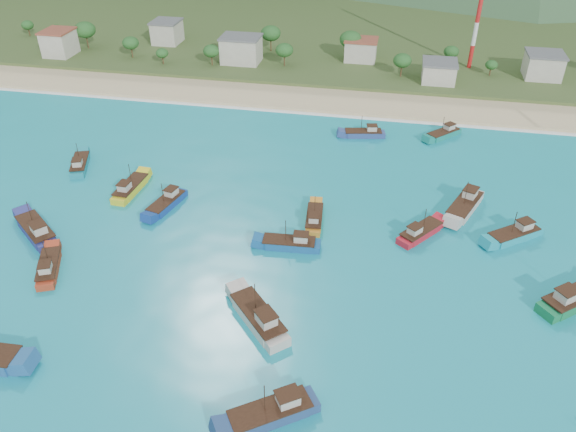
% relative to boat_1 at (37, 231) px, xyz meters
% --- Properties ---
extents(ground, '(600.00, 600.00, 0.00)m').
position_rel_boat_1_xyz_m(ground, '(48.68, -7.83, -0.88)').
color(ground, '#0D7B90').
rests_on(ground, ground).
extents(beach, '(400.00, 18.00, 1.20)m').
position_rel_boat_1_xyz_m(beach, '(48.68, 71.17, -0.88)').
color(beach, beige).
rests_on(beach, ground).
extents(land, '(400.00, 110.00, 2.40)m').
position_rel_boat_1_xyz_m(land, '(48.68, 132.17, -0.88)').
color(land, '#385123').
rests_on(land, ground).
extents(surf_line, '(400.00, 2.50, 0.08)m').
position_rel_boat_1_xyz_m(surf_line, '(48.68, 61.67, -0.88)').
color(surf_line, white).
rests_on(surf_line, ground).
extents(village, '(214.72, 28.05, 7.32)m').
position_rel_boat_1_xyz_m(village, '(50.12, 94.26, 3.90)').
color(village, beige).
rests_on(village, ground).
extents(vegetation, '(281.49, 26.14, 8.78)m').
position_rel_boat_1_xyz_m(vegetation, '(43.33, 96.04, 4.41)').
color(vegetation, '#235623').
rests_on(vegetation, ground).
extents(boat_1, '(11.44, 10.20, 7.02)m').
position_rel_boat_1_xyz_m(boat_1, '(0.00, 0.00, 0.00)').
color(boat_1, navy).
rests_on(boat_1, ground).
extents(boat_4, '(11.80, 10.47, 7.23)m').
position_rel_boat_1_xyz_m(boat_4, '(89.00, -0.51, 0.04)').
color(boat_4, '#116E3E').
rests_on(boat_4, ground).
extents(boat_6, '(10.82, 11.44, 7.19)m').
position_rel_boat_1_xyz_m(boat_6, '(43.57, -13.48, 0.03)').
color(boat_6, '#B9B3A7').
rests_on(boat_6, ground).
extents(boat_7, '(9.91, 4.54, 5.64)m').
position_rel_boat_1_xyz_m(boat_7, '(53.39, 50.86, -0.25)').
color(boat_7, navy).
rests_on(boat_7, ground).
extents(boat_9, '(7.95, 12.37, 7.06)m').
position_rel_boat_1_xyz_m(boat_9, '(74.59, 22.90, 0.01)').
color(boat_9, '#BCB3AA').
rests_on(boat_9, ground).
extents(boat_10, '(5.23, 10.42, 5.91)m').
position_rel_boat_1_xyz_m(boat_10, '(19.06, 13.26, -0.20)').
color(boat_10, navy).
rests_on(boat_10, ground).
extents(boat_12, '(3.60, 9.56, 5.52)m').
position_rel_boat_1_xyz_m(boat_12, '(47.43, 13.50, -0.27)').
color(boat_12, orange).
rests_on(boat_12, ground).
extents(boat_13, '(10.24, 3.64, 5.94)m').
position_rel_boat_1_xyz_m(boat_13, '(44.57, 5.15, -0.20)').
color(boat_13, '#14508D').
rests_on(boat_13, ground).
extents(boat_15, '(10.38, 8.82, 6.26)m').
position_rel_boat_1_xyz_m(boat_15, '(82.56, 15.24, -0.14)').
color(boat_15, '#1598AC').
rests_on(boat_15, ground).
extents(boat_16, '(6.20, 10.25, 5.82)m').
position_rel_boat_1_xyz_m(boat_16, '(-4.64, 24.07, -0.22)').
color(boat_16, teal).
rests_on(boat_16, ground).
extents(boat_18, '(11.25, 9.08, 6.68)m').
position_rel_boat_1_xyz_m(boat_18, '(48.88, -28.74, -0.06)').
color(boat_18, navy).
rests_on(boat_18, ground).
extents(boat_20, '(8.27, 9.51, 5.78)m').
position_rel_boat_1_xyz_m(boat_20, '(66.40, 12.86, -0.23)').
color(boat_20, '#B01927').
rests_on(boat_20, ground).
extents(boat_21, '(8.53, 8.75, 5.58)m').
position_rel_boat_1_xyz_m(boat_21, '(71.74, 54.31, -0.26)').
color(boat_21, '#117A6E').
rests_on(boat_21, ground).
extents(boat_22, '(6.52, 10.08, 5.75)m').
position_rel_boat_1_xyz_m(boat_22, '(7.44, -8.65, -0.23)').
color(boat_22, '#A3341B').
rests_on(boat_22, ground).
extents(boat_23, '(3.76, 10.69, 6.21)m').
position_rel_boat_1_xyz_m(boat_23, '(10.05, 16.93, -0.15)').
color(boat_23, yellow).
rests_on(boat_23, ground).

